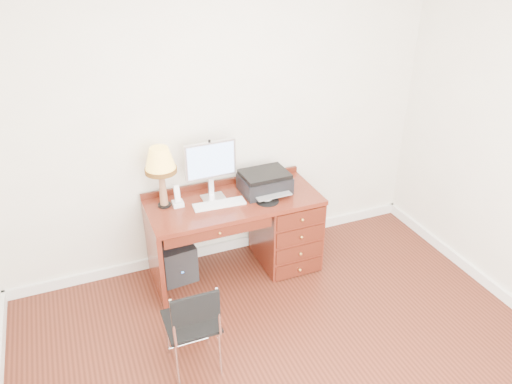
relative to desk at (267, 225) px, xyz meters
name	(u,v)px	position (x,y,z in m)	size (l,w,h in m)	color
ground	(303,381)	(-0.32, -1.40, -0.41)	(4.00, 4.00, 0.00)	#3A160D
room_shell	(268,318)	(-0.32, -0.77, -0.36)	(4.00, 4.00, 4.00)	white
desk	(267,225)	(0.00, 0.00, 0.00)	(1.50, 0.67, 0.75)	maroon
monitor	(211,163)	(-0.48, 0.12, 0.66)	(0.45, 0.15, 0.52)	silver
keyboard	(219,204)	(-0.47, -0.04, 0.35)	(0.45, 0.13, 0.02)	white
mouse_pad	(267,200)	(-0.06, -0.14, 0.35)	(0.20, 0.20, 0.04)	black
printer	(265,182)	(-0.01, 0.04, 0.43)	(0.43, 0.34, 0.19)	black
leg_lamp	(160,164)	(-0.90, 0.12, 0.73)	(0.26, 0.26, 0.54)	black
phone	(178,200)	(-0.80, 0.08, 0.39)	(0.09, 0.09, 0.19)	white
pen_cup	(256,182)	(-0.06, 0.14, 0.39)	(0.09, 0.09, 0.11)	black
chair	(193,320)	(-0.99, -1.01, 0.05)	(0.36, 0.37, 0.77)	black
equipment_box	(177,261)	(-0.85, 0.10, -0.24)	(0.30, 0.30, 0.35)	black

